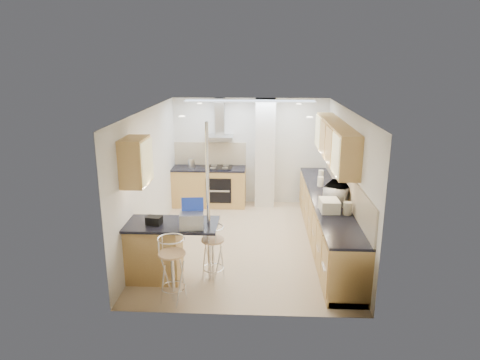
{
  "coord_description": "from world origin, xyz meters",
  "views": [
    {
      "loc": [
        0.25,
        -7.5,
        3.37
      ],
      "look_at": [
        -0.13,
        0.2,
        1.17
      ],
      "focal_mm": 32.0,
      "sensor_mm": 36.0,
      "label": 1
    }
  ],
  "objects_px": {
    "bar_stool_end": "(213,253)",
    "bar_stool_near": "(173,270)",
    "microwave": "(339,193)",
    "bread_bin": "(329,205)",
    "laptop": "(192,221)"
  },
  "relations": [
    {
      "from": "bar_stool_end",
      "to": "bread_bin",
      "type": "distance_m",
      "value": 2.08
    },
    {
      "from": "bar_stool_end",
      "to": "bar_stool_near",
      "type": "bearing_deg",
      "value": 155.13
    },
    {
      "from": "bread_bin",
      "to": "bar_stool_near",
      "type": "bearing_deg",
      "value": -152.29
    },
    {
      "from": "bar_stool_near",
      "to": "bread_bin",
      "type": "xyz_separation_m",
      "value": [
        2.37,
        1.36,
        0.52
      ]
    },
    {
      "from": "microwave",
      "to": "bread_bin",
      "type": "xyz_separation_m",
      "value": [
        -0.23,
        -0.47,
        -0.06
      ]
    },
    {
      "from": "laptop",
      "to": "bread_bin",
      "type": "height_order",
      "value": "laptop"
    },
    {
      "from": "microwave",
      "to": "bread_bin",
      "type": "bearing_deg",
      "value": 178.2
    },
    {
      "from": "laptop",
      "to": "bar_stool_near",
      "type": "bearing_deg",
      "value": -121.27
    },
    {
      "from": "bar_stool_near",
      "to": "bar_stool_end",
      "type": "xyz_separation_m",
      "value": [
        0.5,
        0.63,
        -0.04
      ]
    },
    {
      "from": "microwave",
      "to": "laptop",
      "type": "distance_m",
      "value": 2.75
    },
    {
      "from": "laptop",
      "to": "bar_stool_end",
      "type": "distance_m",
      "value": 0.69
    },
    {
      "from": "laptop",
      "to": "bread_bin",
      "type": "bearing_deg",
      "value": 16.07
    },
    {
      "from": "microwave",
      "to": "bar_stool_end",
      "type": "relative_size",
      "value": 0.66
    },
    {
      "from": "microwave",
      "to": "laptop",
      "type": "height_order",
      "value": "microwave"
    },
    {
      "from": "microwave",
      "to": "laptop",
      "type": "xyz_separation_m",
      "value": [
        -2.39,
        -1.37,
        -0.03
      ]
    }
  ]
}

